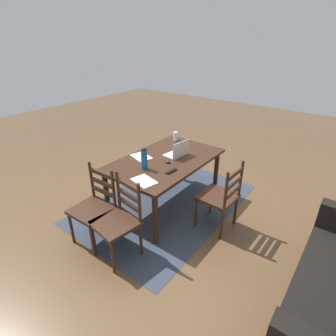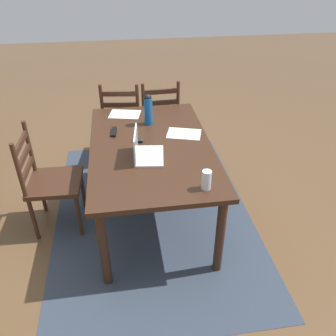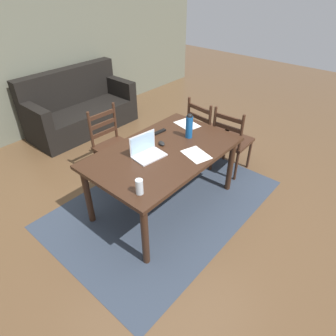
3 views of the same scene
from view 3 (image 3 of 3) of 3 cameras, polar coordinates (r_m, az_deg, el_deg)
The scene contains 15 objects.
ground_plane at distance 3.57m, azimuth -0.73°, elevation -6.87°, with size 14.00×14.00×0.00m, color brown.
area_rug at distance 3.56m, azimuth -0.73°, elevation -6.83°, with size 2.63×1.81×0.01m, color #333D4C.
wall_back at distance 5.17m, azimuth -27.33°, elevation 19.95°, with size 8.00×0.12×2.70m, color #6B6D5B.
dining_table at distance 3.16m, azimuth -0.82°, elevation 2.18°, with size 1.65×1.02×0.75m.
chair_right_far at distance 4.14m, azimuth 7.36°, elevation 7.13°, with size 0.49×0.49×0.95m.
chair_right_near at distance 3.96m, azimuth 12.29°, elevation 5.19°, with size 0.46×0.46×0.95m.
chair_far_head at distance 3.83m, azimuth -10.73°, elevation 4.25°, with size 0.46×0.46×0.95m.
couch at distance 5.30m, azimuth -16.93°, elevation 10.98°, with size 1.80×0.80×1.00m.
laptop at distance 3.02m, azimuth -4.29°, elevation 3.50°, with size 0.35×0.26×0.23m.
water_bottle at distance 3.31m, azimuth 4.19°, elevation 8.37°, with size 0.08×0.08×0.29m.
drinking_glass at distance 2.50m, azimuth -5.64°, elevation -3.67°, with size 0.07×0.07×0.14m, color silver.
computer_mouse at distance 3.21m, azimuth -1.26°, elevation 4.88°, with size 0.06×0.10×0.03m, color black.
tv_remote at distance 3.46m, azimuth -1.65°, elevation 7.11°, with size 0.04×0.17×0.02m, color black.
paper_stack_left at distance 3.66m, azimuth 3.78°, elevation 8.54°, with size 0.21×0.30×0.00m, color white.
paper_stack_right at distance 3.05m, azimuth 5.55°, elevation 2.63°, with size 0.21×0.30×0.00m, color white.
Camera 3 is at (-1.98, -1.77, 2.38)m, focal length 31.07 mm.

